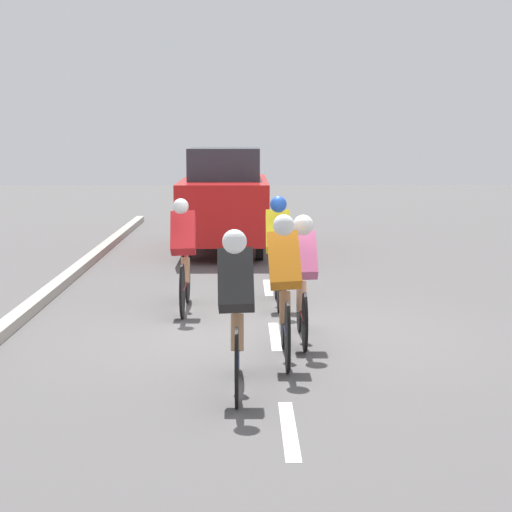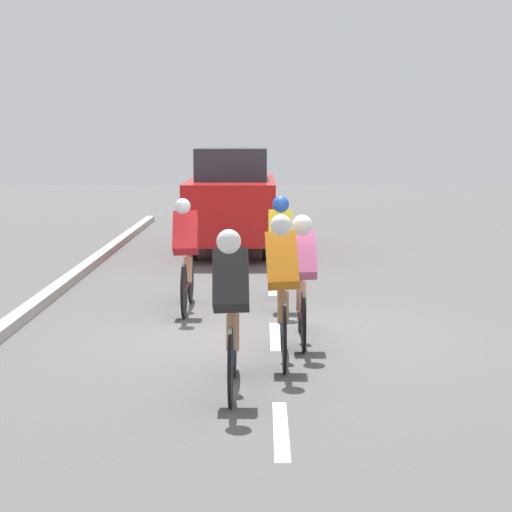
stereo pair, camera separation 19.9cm
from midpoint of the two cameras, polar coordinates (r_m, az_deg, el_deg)
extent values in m
plane|color=#565454|center=(10.04, 0.72, -5.38)|extent=(60.00, 60.00, 0.00)
cube|color=white|center=(6.98, 1.38, -11.49)|extent=(0.12, 1.40, 0.01)
cube|color=white|center=(10.05, 0.71, -5.35)|extent=(0.12, 1.40, 0.01)
cube|color=white|center=(13.18, 0.37, -2.11)|extent=(0.12, 1.40, 0.01)
cube|color=#A8A399|center=(10.45, -17.17, -4.81)|extent=(0.20, 26.85, 0.14)
cylinder|color=black|center=(10.25, 2.34, -3.25)|extent=(0.03, 0.65, 0.65)
cylinder|color=black|center=(9.30, 2.66, -4.42)|extent=(0.03, 0.65, 0.65)
cylinder|color=red|center=(9.78, 2.49, -3.81)|extent=(0.04, 0.96, 0.04)
cylinder|color=red|center=(9.90, 2.44, -2.42)|extent=(0.04, 0.04, 0.42)
cylinder|color=yellow|center=(9.80, 2.48, -3.18)|extent=(0.07, 0.07, 0.16)
cylinder|color=#DBAD84|center=(9.81, 2.47, -2.69)|extent=(0.12, 0.23, 0.36)
cube|color=pink|center=(9.56, 2.51, 0.05)|extent=(0.33, 0.46, 0.55)
sphere|color=white|center=(9.30, 2.55, 2.07)|extent=(0.23, 0.23, 0.23)
cylinder|color=black|center=(8.37, -1.91, -5.66)|extent=(0.03, 0.70, 0.70)
cylinder|color=black|center=(7.44, -2.07, -7.43)|extent=(0.03, 0.70, 0.70)
cylinder|color=navy|center=(7.90, -1.99, -6.50)|extent=(0.04, 0.96, 0.04)
cylinder|color=navy|center=(8.02, -1.97, -4.74)|extent=(0.04, 0.04, 0.42)
cylinder|color=yellow|center=(7.93, -1.98, -5.71)|extent=(0.07, 0.07, 0.16)
cylinder|color=#9E704C|center=(7.93, -1.98, -5.11)|extent=(0.12, 0.23, 0.36)
cube|color=black|center=(7.66, -2.09, -1.62)|extent=(0.34, 0.48, 0.58)
sphere|color=white|center=(7.39, -2.22, 0.97)|extent=(0.21, 0.21, 0.21)
cylinder|color=black|center=(11.98, -5.06, -1.47)|extent=(0.03, 0.71, 0.71)
cylinder|color=black|center=(10.98, -5.45, -2.36)|extent=(0.03, 0.71, 0.71)
cylinder|color=red|center=(11.48, -5.25, -1.89)|extent=(0.04, 1.02, 0.04)
cylinder|color=red|center=(11.62, -5.19, -0.72)|extent=(0.04, 0.04, 0.42)
cylinder|color=white|center=(11.52, -5.23, -1.36)|extent=(0.07, 0.07, 0.16)
cylinder|color=tan|center=(11.53, -5.23, -0.95)|extent=(0.12, 0.23, 0.36)
cube|color=red|center=(11.28, -5.38, 1.53)|extent=(0.34, 0.49, 0.59)
sphere|color=white|center=(11.03, -5.55, 3.33)|extent=(0.20, 0.20, 0.20)
cylinder|color=black|center=(12.28, 0.88, -1.33)|extent=(0.03, 0.66, 0.66)
cylinder|color=black|center=(11.32, 1.02, -2.14)|extent=(0.03, 0.66, 0.66)
cylinder|color=red|center=(11.80, 0.94, -1.72)|extent=(0.04, 0.98, 0.04)
cylinder|color=red|center=(11.93, 0.92, -0.58)|extent=(0.04, 0.04, 0.42)
cylinder|color=#1999D8|center=(11.83, 0.94, -1.20)|extent=(0.07, 0.07, 0.16)
cylinder|color=#9E704C|center=(11.84, 0.94, -0.80)|extent=(0.12, 0.23, 0.36)
cube|color=yellow|center=(11.60, 0.96, 1.65)|extent=(0.32, 0.49, 0.59)
sphere|color=blue|center=(11.34, 1.00, 3.47)|extent=(0.22, 0.22, 0.22)
cylinder|color=black|center=(9.46, 1.21, -4.01)|extent=(0.03, 0.71, 0.71)
cylinder|color=black|center=(8.48, 1.44, -5.43)|extent=(0.03, 0.71, 0.71)
cylinder|color=navy|center=(8.97, 1.32, -4.68)|extent=(0.04, 1.00, 0.04)
cylinder|color=navy|center=(9.10, 1.28, -3.14)|extent=(0.04, 0.04, 0.42)
cylinder|color=yellow|center=(9.00, 1.31, -3.99)|extent=(0.07, 0.07, 0.16)
cylinder|color=#9E704C|center=(9.01, 1.31, -3.45)|extent=(0.12, 0.23, 0.36)
cube|color=orange|center=(8.74, 1.24, -0.29)|extent=(0.35, 0.50, 0.61)
sphere|color=white|center=(8.47, 1.18, 2.07)|extent=(0.21, 0.21, 0.21)
cylinder|color=black|center=(16.02, -0.13, 0.86)|extent=(0.14, 0.64, 0.64)
cylinder|color=black|center=(16.06, -4.99, 0.85)|extent=(0.14, 0.64, 0.64)
cylinder|color=black|center=(18.61, -0.22, 1.88)|extent=(0.14, 0.64, 0.64)
cylinder|color=black|center=(18.65, -4.40, 1.87)|extent=(0.14, 0.64, 0.64)
cube|color=red|center=(17.26, -2.44, 3.27)|extent=(1.70, 4.21, 1.13)
cube|color=#2D333D|center=(17.42, -2.44, 6.20)|extent=(1.39, 2.32, 0.62)
camera|label=1|loc=(0.10, -90.58, -0.08)|focal=60.00mm
camera|label=2|loc=(0.10, 89.42, 0.08)|focal=60.00mm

